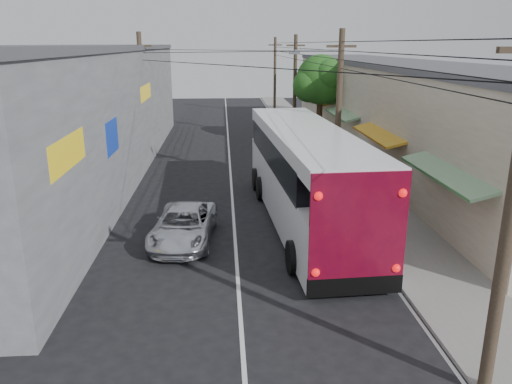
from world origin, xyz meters
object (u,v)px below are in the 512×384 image
at_px(parked_suv, 324,177).
at_px(pedestrian_far, 397,188).
at_px(jeepney, 184,225).
at_px(parked_car_far, 284,127).
at_px(parked_car_mid, 302,153).
at_px(pedestrian_near, 347,172).
at_px(coach_bus, 305,174).

height_order(parked_suv, pedestrian_far, parked_suv).
distance_m(jeepney, parked_car_far, 23.17).
distance_m(parked_car_mid, pedestrian_near, 6.60).
distance_m(coach_bus, pedestrian_far, 5.03).
height_order(parked_car_far, pedestrian_near, pedestrian_near).
height_order(parked_car_mid, pedestrian_near, pedestrian_near).
relative_size(coach_bus, parked_car_mid, 3.75).
bearing_deg(parked_suv, coach_bus, -117.20).
relative_size(parked_suv, parked_car_mid, 1.67).
height_order(parked_car_mid, pedestrian_far, pedestrian_far).
xyz_separation_m(jeepney, pedestrian_near, (7.87, 6.41, 0.33)).
xyz_separation_m(jeepney, pedestrian_far, (9.55, 3.62, 0.27)).
height_order(parked_suv, parked_car_far, parked_suv).
relative_size(pedestrian_near, pedestrian_far, 1.08).
relative_size(jeepney, pedestrian_far, 2.95).
height_order(parked_suv, parked_car_mid, parked_suv).
xyz_separation_m(parked_car_far, pedestrian_far, (3.00, -18.60, 0.10)).
distance_m(jeepney, parked_suv, 8.80).
distance_m(parked_car_far, pedestrian_far, 18.84).
xyz_separation_m(coach_bus, jeepney, (-4.95, -1.96, -1.41)).
distance_m(coach_bus, jeepney, 5.51).
relative_size(coach_bus, pedestrian_far, 8.71).
bearing_deg(jeepney, pedestrian_far, 26.22).
bearing_deg(parked_suv, pedestrian_far, -41.66).
bearing_deg(parked_car_far, parked_suv, -84.73).
height_order(coach_bus, pedestrian_far, coach_bus).
bearing_deg(jeepney, parked_car_far, 79.05).
bearing_deg(parked_car_mid, jeepney, -124.70).
height_order(parked_suv, pedestrian_near, pedestrian_near).
distance_m(parked_suv, parked_car_far, 16.36).
bearing_deg(parked_suv, jeepney, -143.00).
relative_size(parked_suv, pedestrian_near, 3.59).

